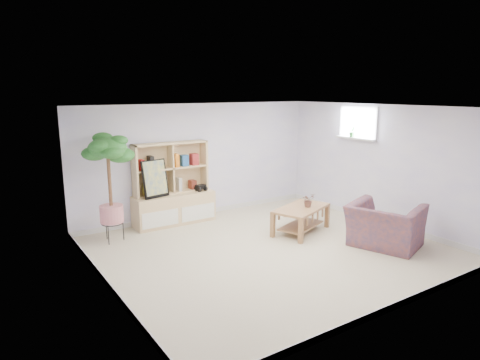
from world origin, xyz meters
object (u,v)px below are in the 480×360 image
floor_tree (110,188)px  storage_unit (173,184)px  armchair (385,223)px  coffee_table (301,220)px

floor_tree → storage_unit: bearing=15.1°
floor_tree → armchair: 4.83m
storage_unit → armchair: storage_unit is taller
coffee_table → armchair: 1.56m
storage_unit → coffee_table: (1.78, -1.84, -0.58)m
storage_unit → armchair: 4.09m
storage_unit → floor_tree: size_ratio=0.85×
coffee_table → floor_tree: floor_tree is taller
coffee_table → armchair: (0.70, -1.38, 0.18)m
floor_tree → armchair: (3.86, -2.85, -0.55)m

